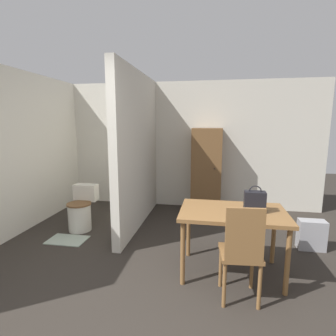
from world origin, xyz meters
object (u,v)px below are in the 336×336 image
Objects in this scene: dining_table at (233,218)px; space_heater at (311,235)px; toilet at (81,210)px; handbag at (255,201)px; wooden_cabinet at (206,170)px; wooden_chair at (242,251)px.

dining_table reaches higher than space_heater.
handbag is at bearing -19.30° from toilet.
dining_table is 2.17m from wooden_cabinet.
toilet is at bearing 178.02° from space_heater.
toilet is 2.36m from wooden_cabinet.
wooden_chair is at bearing -81.11° from wooden_cabinet.
toilet reaches higher than space_heater.
wooden_cabinet reaches higher than handbag.
wooden_chair is at bearing -30.47° from toilet.
wooden_cabinet is at bearing 99.50° from dining_table.
wooden_chair is 1.40× the size of toilet.
toilet is at bearing 160.70° from handbag.
space_heater is at bearing -42.87° from wooden_cabinet.
dining_table is at bearing -21.12° from toilet.
space_heater is at bearing 41.06° from handbag.
space_heater is at bearing 45.68° from wooden_chair.
wooden_cabinet is at bearing 94.24° from wooden_chair.
wooden_chair is at bearing -83.77° from dining_table.
space_heater is (0.88, 0.77, -0.65)m from handbag.
dining_table is 1.67× the size of toilet.
wooden_chair is 0.63m from handbag.
dining_table is 3.95× the size of handbag.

